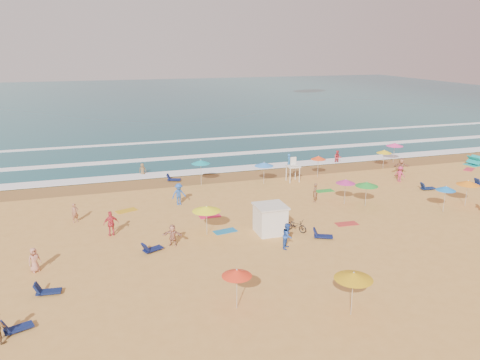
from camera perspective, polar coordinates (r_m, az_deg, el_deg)
name	(u,v)px	position (r m, az deg, el deg)	size (l,w,h in m)	color
ground	(279,217)	(37.56, 4.75, -4.47)	(220.00, 220.00, 0.00)	gold
ocean	(151,100)	(118.03, -10.76, 9.53)	(220.00, 140.00, 0.18)	#0C4756
wet_sand	(234,176)	(48.78, -0.70, 0.49)	(220.00, 220.00, 0.00)	olive
surf_foam	(214,156)	(57.00, -3.23, 2.88)	(200.00, 18.70, 0.05)	white
cabana	(270,220)	(34.09, 3.70, -4.86)	(2.00, 2.00, 2.00)	white
cabana_roof	(270,206)	(33.72, 3.74, -3.17)	(2.20, 2.20, 0.12)	silver
bicycle	(296,225)	(34.71, 6.81, -5.49)	(0.62, 1.77, 0.93)	black
lifeguard_stand	(293,171)	(46.93, 6.47, 1.07)	(1.20, 1.20, 2.10)	white
beach_umbrellas	(316,186)	(38.69, 9.24, -0.77)	(70.54, 28.62, 0.78)	#C42B81
loungers	(299,222)	(36.09, 7.20, -5.14)	(41.22, 24.20, 0.34)	#0D1945
towels	(308,227)	(35.66, 8.25, -5.72)	(49.85, 25.36, 0.03)	#D11A4B
beachgoers	(275,194)	(40.33, 4.32, -1.76)	(36.57, 27.88, 2.14)	brown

